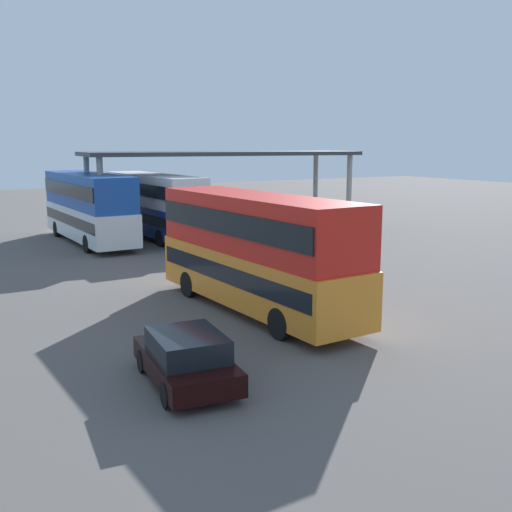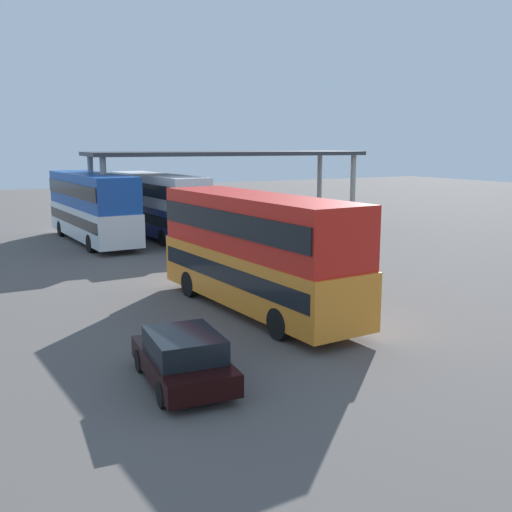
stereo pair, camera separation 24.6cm
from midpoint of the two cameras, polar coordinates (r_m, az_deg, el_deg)
The scene contains 6 objects.
ground_plane at distance 19.95m, azimuth 6.86°, elevation -6.66°, with size 140.00×140.00×0.00m, color #55514D.
double_decker_main at distance 21.13m, azimuth -0.35°, elevation 0.76°, with size 3.01×10.17×4.16m.
parked_hatchback at distance 15.13m, azimuth -7.13°, elevation -9.66°, with size 2.16×3.97×1.35m.
double_decker_near_canopy at distance 37.68m, azimuth -15.86°, elevation 4.70°, with size 2.88×11.27×4.17m.
double_decker_mid_row at distance 38.96m, azimuth -9.91°, elevation 5.01°, with size 2.90×11.46×4.02m.
depot_canopy at distance 40.43m, azimuth -3.36°, elevation 9.38°, with size 18.69×7.46×5.43m.
Camera 1 is at (-11.57, -15.16, 5.89)m, focal length 41.99 mm.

